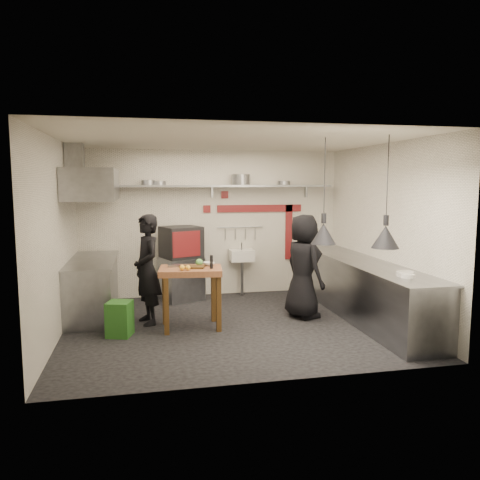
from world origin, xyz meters
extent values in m
plane|color=black|center=(0.00, 0.00, 0.00)|extent=(5.00, 5.00, 0.00)
plane|color=beige|center=(0.00, 0.00, 2.80)|extent=(5.00, 5.00, 0.00)
cube|color=silver|center=(0.00, 2.10, 1.40)|extent=(5.00, 0.04, 2.80)
cube|color=silver|center=(0.00, -2.10, 1.40)|extent=(5.00, 0.04, 2.80)
cube|color=silver|center=(-2.50, 0.00, 1.40)|extent=(0.04, 4.20, 2.80)
cube|color=silver|center=(2.50, 0.00, 1.40)|extent=(0.04, 4.20, 2.80)
cube|color=maroon|center=(0.95, 2.08, 1.68)|extent=(1.70, 0.02, 0.14)
cube|color=maroon|center=(1.55, 2.08, 1.20)|extent=(0.14, 0.02, 1.10)
cube|color=maroon|center=(0.25, 2.08, 1.95)|extent=(0.14, 0.02, 0.14)
cube|color=maroon|center=(-0.10, 2.08, 1.68)|extent=(0.14, 0.02, 0.14)
cube|color=slate|center=(0.00, 1.92, 2.12)|extent=(4.60, 0.34, 0.04)
cube|color=slate|center=(-1.90, 2.07, 2.02)|extent=(0.04, 0.06, 0.24)
cube|color=slate|center=(0.00, 2.07, 2.02)|extent=(0.04, 0.06, 0.24)
cube|color=slate|center=(1.90, 2.07, 2.02)|extent=(0.04, 0.06, 0.24)
cylinder|color=slate|center=(-1.20, 1.92, 2.19)|extent=(0.28, 0.28, 0.09)
cylinder|color=slate|center=(-1.01, 1.92, 2.18)|extent=(0.31, 0.31, 0.07)
cylinder|color=slate|center=(0.54, 1.92, 2.24)|extent=(0.40, 0.40, 0.20)
cylinder|color=slate|center=(1.39, 1.92, 2.18)|extent=(0.31, 0.31, 0.08)
cube|color=slate|center=(-0.63, 1.77, 0.40)|extent=(0.86, 0.83, 0.80)
cube|color=black|center=(-0.63, 1.76, 1.09)|extent=(0.83, 0.80, 0.58)
cube|color=maroon|center=(-0.56, 1.47, 1.09)|extent=(0.52, 0.23, 0.46)
cube|color=black|center=(-0.59, 1.50, 1.09)|extent=(0.31, 0.13, 0.34)
cube|color=silver|center=(0.55, 1.92, 0.78)|extent=(0.46, 0.34, 0.22)
cylinder|color=slate|center=(0.55, 1.92, 0.96)|extent=(0.03, 0.03, 0.14)
cylinder|color=slate|center=(0.55, 1.88, 0.34)|extent=(0.06, 0.06, 0.66)
cylinder|color=slate|center=(0.55, 2.06, 1.32)|extent=(0.90, 0.02, 0.02)
cube|color=slate|center=(2.15, 0.00, 0.45)|extent=(0.70, 3.80, 0.90)
cube|color=slate|center=(2.15, 0.00, 0.92)|extent=(0.76, 3.90, 0.03)
cylinder|color=silver|center=(2.12, -1.26, 0.96)|extent=(0.30, 0.30, 0.07)
cylinder|color=silver|center=(2.10, -1.35, 0.96)|extent=(0.20, 0.20, 0.05)
cube|color=slate|center=(-2.15, 1.05, 0.45)|extent=(0.70, 1.90, 0.90)
cube|color=slate|center=(-2.15, 1.05, 0.92)|extent=(0.76, 2.00, 0.03)
cube|color=slate|center=(-2.10, 1.05, 2.15)|extent=(0.78, 1.60, 0.50)
cube|color=slate|center=(-2.35, 1.05, 2.55)|extent=(0.28, 0.28, 0.50)
cube|color=#20561A|center=(-1.67, -0.15, 0.25)|extent=(0.41, 0.41, 0.50)
cube|color=#432B11|center=(-0.60, 0.02, 0.93)|extent=(0.39, 0.31, 0.02)
cylinder|color=black|center=(-0.34, -0.11, 1.02)|extent=(0.05, 0.05, 0.20)
sphere|color=yellow|center=(-0.77, -0.16, 0.96)|extent=(0.09, 0.09, 0.08)
sphere|color=yellow|center=(-0.69, -0.17, 0.96)|extent=(0.10, 0.10, 0.07)
sphere|color=#559944|center=(-0.48, 0.17, 0.97)|extent=(0.14, 0.14, 0.11)
cube|color=slate|center=(-0.86, 0.15, 0.94)|extent=(0.19, 0.13, 0.03)
imported|color=silver|center=(-0.34, 0.15, 0.95)|extent=(0.21, 0.21, 0.06)
imported|color=black|center=(-1.26, 0.39, 0.85)|extent=(0.57, 0.71, 1.70)
imported|color=black|center=(1.21, 0.23, 0.84)|extent=(0.74, 0.94, 1.68)
camera|label=1|loc=(-1.31, -6.85, 2.17)|focal=35.00mm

